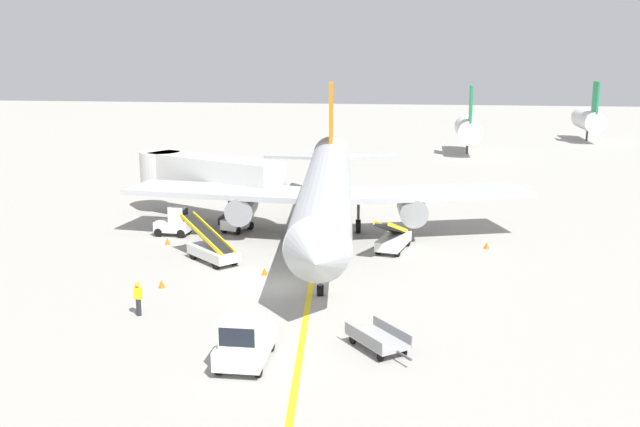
{
  "coord_description": "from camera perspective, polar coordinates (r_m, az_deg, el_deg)",
  "views": [
    {
      "loc": [
        7.72,
        -35.98,
        12.27
      ],
      "look_at": [
        1.31,
        7.24,
        2.5
      ],
      "focal_mm": 39.58,
      "sensor_mm": 36.0,
      "label": 1
    }
  ],
  "objects": [
    {
      "name": "ground_plane",
      "position": [
        38.79,
        -3.51,
        -5.86
      ],
      "size": [
        300.0,
        300.0,
        0.0
      ],
      "primitive_type": "plane",
      "color": "#9E9B93"
    },
    {
      "name": "taxi_line_yellow",
      "position": [
        43.26,
        -0.44,
        -3.87
      ],
      "size": [
        9.1,
        79.55,
        0.01
      ],
      "primitive_type": "cube",
      "rotation": [
        0.0,
        0.0,
        0.11
      ],
      "color": "yellow",
      "rests_on": "ground"
    },
    {
      "name": "airliner",
      "position": [
        48.03,
        0.55,
        1.98
      ],
      "size": [
        28.44,
        35.34,
        10.1
      ],
      "color": "#B2B5BA",
      "rests_on": "ground"
    },
    {
      "name": "jet_bridge",
      "position": [
        54.81,
        -9.68,
        3.26
      ],
      "size": [
        12.67,
        7.93,
        4.85
      ],
      "color": "silver",
      "rests_on": "ground"
    },
    {
      "name": "pushback_tug",
      "position": [
        29.16,
        -6.13,
        -10.22
      ],
      "size": [
        1.96,
        3.63,
        2.2
      ],
      "color": "silver",
      "rests_on": "ground"
    },
    {
      "name": "baggage_tug_near_wing",
      "position": [
        50.18,
        -11.66,
        -0.72
      ],
      "size": [
        2.48,
        1.46,
        2.1
      ],
      "color": "silver",
      "rests_on": "ground"
    },
    {
      "name": "baggage_tug_by_cargo_door",
      "position": [
        50.75,
        -6.61,
        -0.4
      ],
      "size": [
        2.02,
        2.69,
        2.1
      ],
      "color": "silver",
      "rests_on": "ground"
    },
    {
      "name": "belt_loader_forward_hold",
      "position": [
        45.6,
        5.93,
        -2.06
      ],
      "size": [
        2.27,
        5.16,
        2.59
      ],
      "color": "silver",
      "rests_on": "ground"
    },
    {
      "name": "belt_loader_aft_hold",
      "position": [
        43.45,
        -8.73,
        -2.88
      ],
      "size": [
        4.55,
        4.27,
        2.59
      ],
      "color": "silver",
      "rests_on": "ground"
    },
    {
      "name": "baggage_cart_loaded",
      "position": [
        30.65,
        4.71,
        -10.09
      ],
      "size": [
        2.99,
        3.43,
        0.94
      ],
      "color": "#A5A5A8",
      "rests_on": "ground"
    },
    {
      "name": "ground_crew_marshaller",
      "position": [
        35.28,
        -14.49,
        -6.59
      ],
      "size": [
        0.36,
        0.24,
        1.7
      ],
      "color": "#26262D",
      "rests_on": "ground"
    },
    {
      "name": "safety_cone_nose_left",
      "position": [
        47.25,
        13.32,
        -2.52
      ],
      "size": [
        0.36,
        0.36,
        0.44
      ],
      "primitive_type": "cone",
      "color": "orange",
      "rests_on": "ground"
    },
    {
      "name": "safety_cone_nose_right",
      "position": [
        48.09,
        -12.23,
        -2.2
      ],
      "size": [
        0.36,
        0.36,
        0.44
      ],
      "primitive_type": "cone",
      "color": "orange",
      "rests_on": "ground"
    },
    {
      "name": "safety_cone_wingtip_left",
      "position": [
        40.67,
        -4.5,
        -4.67
      ],
      "size": [
        0.36,
        0.36,
        0.44
      ],
      "primitive_type": "cone",
      "color": "orange",
      "rests_on": "ground"
    },
    {
      "name": "safety_cone_wingtip_right",
      "position": [
        39.33,
        -12.69,
        -5.56
      ],
      "size": [
        0.36,
        0.36,
        0.44
      ],
      "primitive_type": "cone",
      "color": "orange",
      "rests_on": "ground"
    },
    {
      "name": "distant_aircraft_far_left",
      "position": [
        92.59,
        11.88,
        6.73
      ],
      "size": [
        3.0,
        10.1,
        8.8
      ],
      "color": "silver",
      "rests_on": "ground"
    },
    {
      "name": "distant_aircraft_mid_left",
      "position": [
        111.55,
        20.88,
        7.14
      ],
      "size": [
        3.0,
        10.1,
        8.8
      ],
      "color": "silver",
      "rests_on": "ground"
    }
  ]
}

